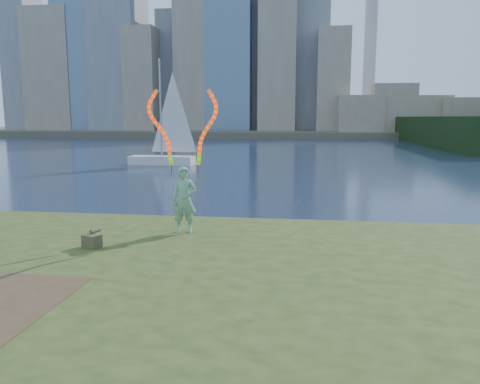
# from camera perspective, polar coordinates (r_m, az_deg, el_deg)

# --- Properties ---
(ground) EXTENTS (320.00, 320.00, 0.00)m
(ground) POSITION_cam_1_polar(r_m,az_deg,el_deg) (11.31, -10.79, -11.35)
(ground) COLOR #19263F
(ground) RESTS_ON ground
(grassy_knoll) EXTENTS (20.00, 18.00, 0.80)m
(grassy_knoll) POSITION_cam_1_polar(r_m,az_deg,el_deg) (9.20, -15.49, -14.18)
(grassy_knoll) COLOR #344217
(grassy_knoll) RESTS_ON ground
(far_shore) EXTENTS (320.00, 40.00, 1.20)m
(far_shore) POSITION_cam_1_polar(r_m,az_deg,el_deg) (105.14, 5.83, 7.27)
(far_shore) COLOR #524C3C
(far_shore) RESTS_ON ground
(woman_with_ribbons) EXTENTS (2.10, 0.57, 4.17)m
(woman_with_ribbons) POSITION_cam_1_polar(r_m,az_deg,el_deg) (12.73, -6.82, 1.23)
(woman_with_ribbons) COLOR #0F6B2B
(woman_with_ribbons) RESTS_ON grassy_knoll
(canvas_bag) EXTENTS (0.51, 0.58, 0.41)m
(canvas_bag) POSITION_cam_1_polar(r_m,az_deg,el_deg) (11.95, -17.57, -5.63)
(canvas_bag) COLOR brown
(canvas_bag) RESTS_ON grassy_knoll
(sailboat) EXTENTS (5.73, 1.91, 8.67)m
(sailboat) POSITION_cam_1_polar(r_m,az_deg,el_deg) (39.55, -9.14, 5.48)
(sailboat) COLOR silver
(sailboat) RESTS_ON ground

